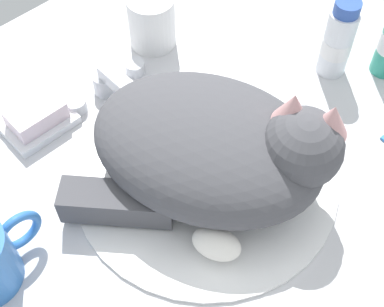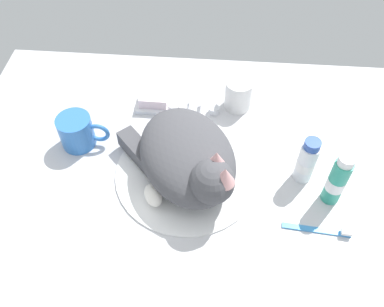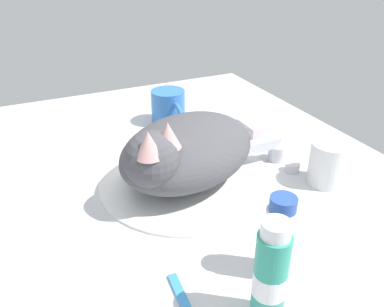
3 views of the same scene
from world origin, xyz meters
The scene contains 11 objects.
ground_plane centered at (0.00, 0.00, -1.50)cm, with size 110.00×82.50×3.00cm, color silver.
sink_basin centered at (0.00, 0.00, 0.49)cm, with size 32.57×32.57×0.99cm, color white.
faucet centered at (0.00, 18.60, 2.20)cm, with size 13.01×9.58×5.18cm.
cat centered at (0.45, -1.21, 6.88)cm, with size 31.71×33.10×14.56cm.
coffee_mug centered at (-26.38, 7.02, 4.02)cm, with size 11.98×8.03×8.04cm.
rinse_cup centered at (11.00, 22.72, 4.00)cm, with size 6.78×6.78×8.00cm.
soap_dish centered at (-10.45, 20.79, 0.60)cm, with size 9.00×6.40×1.20cm, color white.
soap_bar centered at (-10.45, 20.79, 2.51)cm, with size 7.04×4.62×2.63cm, color silver.
toothpaste_bottle centered at (25.76, 1.12, 5.57)cm, with size 4.15×4.15×12.03cm.
mouthwash_bottle centered at (31.31, -4.12, 6.48)cm, with size 3.97×3.97×13.90cm.
toothbrush centered at (28.50, -12.49, 0.53)cm, with size 13.96×2.49×1.60cm.
Camera 2 is at (5.46, -55.12, 75.55)cm, focal length 38.54 mm.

